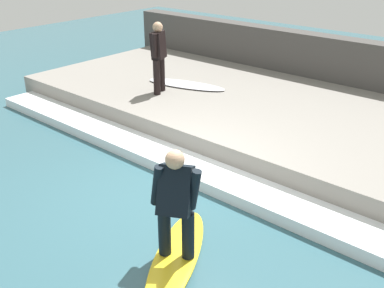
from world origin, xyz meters
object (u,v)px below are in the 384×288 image
at_px(surfer_riding, 176,200).
at_px(surfer_waiting_near, 158,54).
at_px(surfboard_riding, 177,256).
at_px(surfboard_waiting_near, 186,84).

height_order(surfer_riding, surfer_waiting_near, surfer_waiting_near).
height_order(surfboard_riding, surfboard_waiting_near, surfboard_waiting_near).
distance_m(surfer_waiting_near, surfboard_waiting_near, 1.11).
bearing_deg(surfboard_waiting_near, surfer_riding, -140.04).
height_order(surfer_riding, surfboard_waiting_near, surfer_riding).
xyz_separation_m(surfboard_riding, surfer_waiting_near, (3.43, 3.62, 1.33)).
relative_size(surfer_riding, surfboard_waiting_near, 0.73).
distance_m(surfboard_riding, surfboard_waiting_near, 5.45).
bearing_deg(surfer_waiting_near, surfer_riding, -133.47).
distance_m(surfer_riding, surfer_waiting_near, 5.01).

